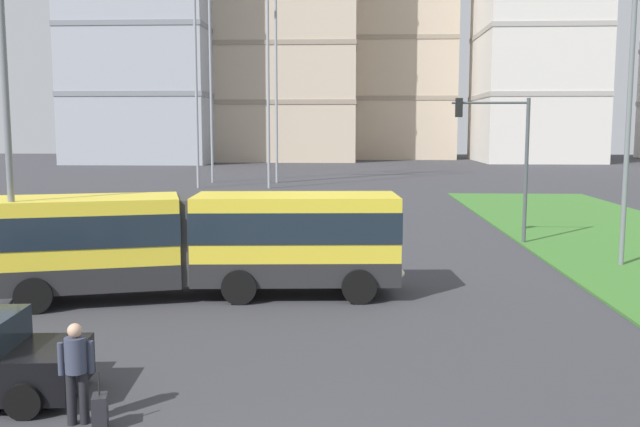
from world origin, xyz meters
The scene contains 11 objects.
articulated_bus centered at (-3.81, 11.96, 1.65)m, with size 12.03×4.55×3.00m.
pedestrian_crossing centered at (-3.93, 2.94, 1.00)m, with size 0.56×0.36×1.74m.
rolling_suitcase centered at (-3.48, 2.74, 0.31)m, with size 0.33×0.41×0.97m.
traffic_light_far_right centered at (7.03, 22.00, 4.24)m, with size 3.29×0.28×6.24m.
streetlight_left centered at (-8.50, 10.07, 5.05)m, with size 0.70×0.28×9.22m.
streetlight_median centered at (10.34, 17.12, 5.31)m, with size 0.70×0.28×9.73m.
apartment_tower_west centered at (-30.00, 94.65, 23.43)m, with size 20.42×18.43×46.82m.
apartment_tower_westcentre centered at (-9.51, 102.15, 21.36)m, with size 21.03×16.64×42.67m.
apartment_tower_centre centered at (7.38, 113.62, 19.09)m, with size 19.83×18.42×38.14m.
apartment_tower_eastcentre centered at (28.10, 100.47, 18.99)m, with size 17.00×19.19×37.95m.
transmission_pylon centered at (-9.42, 52.77, 15.67)m, with size 9.00×6.24×28.53m.
Camera 1 is at (0.68, -8.03, 4.94)m, focal length 39.00 mm.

